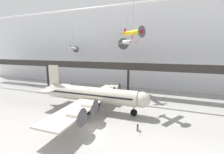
% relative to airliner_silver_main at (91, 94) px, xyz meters
% --- Properties ---
extents(ground_plane, '(260.00, 260.00, 0.00)m').
position_rel_airliner_silver_main_xyz_m(ground_plane, '(4.03, -6.96, -3.34)').
color(ground_plane, '#9E9B96').
extents(hangar_back_wall, '(140.00, 3.00, 27.90)m').
position_rel_airliner_silver_main_xyz_m(hangar_back_wall, '(4.03, 24.34, 10.61)').
color(hangar_back_wall, silver).
rests_on(hangar_back_wall, ground).
extents(mezzanine_walkway, '(110.00, 3.20, 9.21)m').
position_rel_airliner_silver_main_xyz_m(mezzanine_walkway, '(4.03, 14.43, 4.23)').
color(mezzanine_walkway, '#2D2B28').
rests_on(mezzanine_walkway, ground).
extents(ceiling_truss_beam, '(120.00, 0.60, 0.60)m').
position_rel_airliner_silver_main_xyz_m(ceiling_truss_beam, '(4.03, 10.98, 20.25)').
color(ceiling_truss_beam, silver).
extents(airliner_silver_main, '(24.76, 28.02, 9.24)m').
position_rel_airliner_silver_main_xyz_m(airliner_silver_main, '(0.00, 0.00, 0.00)').
color(airliner_silver_main, beige).
rests_on(airliner_silver_main, ground).
extents(suspended_plane_white_twin, '(6.37, 5.27, 11.20)m').
position_rel_airliner_silver_main_xyz_m(suspended_plane_white_twin, '(-15.68, 16.88, 9.82)').
color(suspended_plane_white_twin, silver).
extents(suspended_plane_silver_racer, '(8.71, 8.02, 10.34)m').
position_rel_airliner_silver_main_xyz_m(suspended_plane_silver_racer, '(3.91, 14.37, 11.36)').
color(suspended_plane_silver_racer, silver).
extents(suspended_plane_yellow_lowwing, '(5.36, 5.93, 8.37)m').
position_rel_airliner_silver_main_xyz_m(suspended_plane_yellow_lowwing, '(7.76, 3.92, 12.67)').
color(suspended_plane_yellow_lowwing, yellow).
extents(stanchion_barrier, '(0.36, 0.36, 1.08)m').
position_rel_airliner_silver_main_xyz_m(stanchion_barrier, '(11.45, -6.19, -3.02)').
color(stanchion_barrier, '#B2B5BA').
rests_on(stanchion_barrier, ground).
extents(info_sign_pedestal, '(0.24, 0.77, 1.24)m').
position_rel_airliner_silver_main_xyz_m(info_sign_pedestal, '(10.92, -5.10, -2.89)').
color(info_sign_pedestal, '#4C4C51').
rests_on(info_sign_pedestal, ground).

